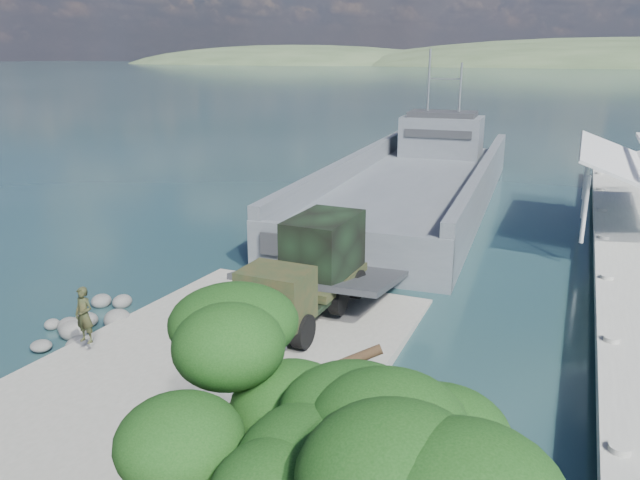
{
  "coord_description": "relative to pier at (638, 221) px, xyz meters",
  "views": [
    {
      "loc": [
        9.82,
        -15.54,
        9.7
      ],
      "look_at": [
        0.87,
        6.0,
        2.72
      ],
      "focal_mm": 35.0,
      "sensor_mm": 36.0,
      "label": 1
    }
  ],
  "objects": [
    {
      "name": "pier",
      "position": [
        0.0,
        0.0,
        0.0
      ],
      "size": [
        6.4,
        44.0,
        6.1
      ],
      "color": "#9C9B93",
      "rests_on": "ground"
    },
    {
      "name": "ground",
      "position": [
        -13.0,
        -18.77,
        -1.6
      ],
      "size": [
        1400.0,
        1400.0,
        0.0
      ],
      "primitive_type": "plane",
      "color": "#183B3B",
      "rests_on": "ground"
    },
    {
      "name": "soldier",
      "position": [
        -17.01,
        -20.42,
        -0.18
      ],
      "size": [
        0.7,
        0.48,
        1.84
      ],
      "primitive_type": "imported",
      "rotation": [
        0.0,
        0.0,
        -0.06
      ],
      "color": "#1E301B",
      "rests_on": "boat_ramp"
    },
    {
      "name": "military_truck",
      "position": [
        -11.72,
        -14.8,
        0.59
      ],
      "size": [
        2.62,
        7.41,
        3.4
      ],
      "rotation": [
        0.0,
        0.0,
        -0.03
      ],
      "color": "black",
      "rests_on": "boat_ramp"
    },
    {
      "name": "landing_craft",
      "position": [
        -12.95,
        5.5,
        -0.71
      ],
      "size": [
        11.01,
        37.22,
        10.94
      ],
      "rotation": [
        0.0,
        0.0,
        0.05
      ],
      "color": "#50565E",
      "rests_on": "ground"
    },
    {
      "name": "shoreline_rocks",
      "position": [
        -19.2,
        -18.27,
        -1.6
      ],
      "size": [
        3.2,
        5.6,
        0.9
      ],
      "primitive_type": null,
      "color": "#555553",
      "rests_on": "ground"
    },
    {
      "name": "boat_ramp",
      "position": [
        -13.0,
        -19.77,
        -1.35
      ],
      "size": [
        10.0,
        18.0,
        0.5
      ],
      "primitive_type": "cube",
      "color": "gray",
      "rests_on": "ground"
    },
    {
      "name": "overhang_tree",
      "position": [
        -6.34,
        -27.14,
        3.19
      ],
      "size": [
        6.58,
        6.06,
        5.97
      ],
      "color": "#322114",
      "rests_on": "ground"
    }
  ]
}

